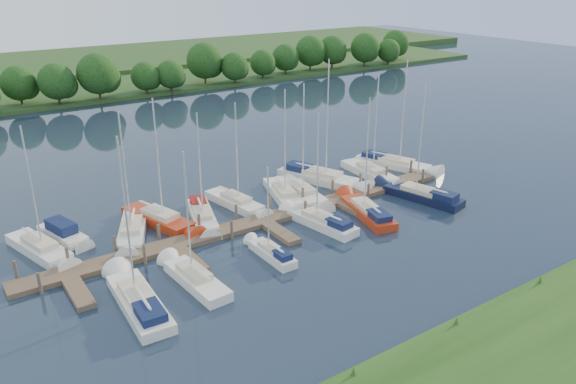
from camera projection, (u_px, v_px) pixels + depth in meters
ground at (319, 261)px, 41.50m from camera, size 260.00×260.00×0.00m
near_bank at (504, 380)px, 29.12m from camera, size 90.00×10.00×0.50m
dock at (266, 223)px, 47.03m from camera, size 40.00×6.00×0.40m
mooring_pilings at (259, 214)px, 47.75m from camera, size 38.24×2.84×2.00m
far_shore at (63, 88)px, 98.97m from camera, size 180.00×30.00×0.60m
distant_hill at (32, 66)px, 118.01m from camera, size 220.00×40.00×1.40m
treeline at (84, 78)px, 87.56m from camera, size 147.01×9.50×8.31m
sailboat_n_0 at (42, 251)px, 42.32m from camera, size 3.71×8.18×10.52m
motorboat at (64, 235)px, 44.58m from camera, size 2.99×5.96×1.91m
sailboat_n_2 at (132, 232)px, 45.26m from camera, size 4.81×8.23×10.69m
sailboat_n_3 at (161, 221)px, 47.23m from camera, size 4.10×8.81×11.28m
sailboat_n_4 at (202, 217)px, 47.94m from camera, size 3.67×7.77×9.88m
sailboat_n_5 at (237, 204)px, 50.70m from camera, size 2.89×7.86×10.03m
sailboat_n_6 at (284, 196)px, 52.52m from camera, size 3.97×8.47×10.73m
sailboat_n_7 at (302, 194)px, 52.98m from camera, size 3.05×8.87×11.17m
sailboat_n_8 at (322, 179)px, 56.49m from camera, size 5.48×9.92×12.76m
sailboat_n_9 at (371, 174)px, 57.96m from camera, size 2.61×8.68×11.01m
sailboat_n_10 at (396, 164)px, 60.69m from camera, size 4.99×9.45×11.96m
sailboat_s_0 at (138, 301)px, 35.88m from camera, size 2.55×9.19×11.57m
sailboat_s_1 at (194, 279)px, 38.46m from camera, size 2.24×7.65×9.83m
sailboat_s_2 at (271, 254)px, 41.85m from camera, size 1.37×5.60×7.37m
sailboat_s_3 at (320, 222)px, 46.94m from camera, size 2.90×7.88×10.04m
sailboat_s_4 at (366, 211)px, 49.04m from camera, size 3.69×8.48×10.67m
sailboat_s_5 at (420, 196)px, 52.34m from camera, size 3.77×8.94×11.30m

